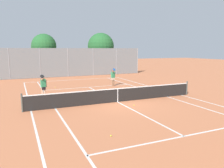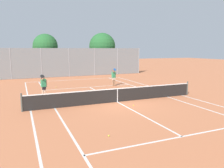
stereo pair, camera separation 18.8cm
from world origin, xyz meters
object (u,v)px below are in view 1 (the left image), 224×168
Objects in this scene: player_far_left at (43,85)px; loose_tennis_ball_1 at (111,136)px; loose_tennis_ball_0 at (55,87)px; tree_behind_right at (100,47)px; loose_tennis_ball_2 at (134,105)px; tree_behind_left at (43,47)px; player_far_right at (113,77)px; tennis_net at (118,95)px.

loose_tennis_ball_1 is at bearing -78.95° from player_far_left.
tree_behind_right reaches higher than loose_tennis_ball_0.
tree_behind_left reaches higher than loose_tennis_ball_2.
tree_behind_right is (8.68, 11.09, 3.87)m from loose_tennis_ball_0.
tree_behind_right is (8.52, 1.04, 0.09)m from tree_behind_left.
loose_tennis_ball_0 is 0.01× the size of tree_behind_left.
loose_tennis_ball_0 is at bearing -90.92° from tree_behind_left.
player_far_left reaches higher than loose_tennis_ball_2.
player_far_right is at bearing -14.79° from loose_tennis_ball_0.
loose_tennis_ball_0 is 1.00× the size of loose_tennis_ball_1.
player_far_left is 26.88× the size of loose_tennis_ball_2.
player_far_left reaches higher than loose_tennis_ball_1.
player_far_right is 0.32× the size of tree_behind_left.
loose_tennis_ball_2 is at bearing -103.83° from player_far_right.
loose_tennis_ball_1 is 5.10m from loose_tennis_ball_2.
loose_tennis_ball_0 is 9.39m from loose_tennis_ball_2.
loose_tennis_ball_0 and loose_tennis_ball_1 have the same top height.
tennis_net is 19.69m from tree_behind_right.
tree_behind_left reaches higher than loose_tennis_ball_1.
tree_behind_left reaches higher than loose_tennis_ball_0.
player_far_left is 0.32× the size of tree_behind_left.
tree_behind_left is at bearing -173.03° from tree_behind_right.
loose_tennis_ball_0 is (1.48, 4.12, -0.89)m from player_far_left.
loose_tennis_ball_2 is 0.01× the size of tree_behind_right.
loose_tennis_ball_0 is 12.65m from loose_tennis_ball_1.
tree_behind_right reaches higher than tree_behind_left.
tree_behind_left is (-3.29, 18.79, 3.79)m from loose_tennis_ball_2.
tree_behind_left reaches higher than player_far_right.
tennis_net reaches higher than loose_tennis_ball_0.
tennis_net is 8.00m from loose_tennis_ball_0.
loose_tennis_ball_0 is 14.61m from tree_behind_right.
tree_behind_left reaches higher than player_far_left.
loose_tennis_ball_0 is at bearing 90.83° from loose_tennis_ball_1.
loose_tennis_ball_0 is at bearing 111.51° from tennis_net.
player_far_right is (2.33, 6.04, 0.42)m from tennis_net.
tennis_net is 6.49m from player_far_right.
loose_tennis_ball_0 and loose_tennis_ball_2 have the same top height.
loose_tennis_ball_2 is at bearing -80.07° from tree_behind_left.
player_far_left is 26.88× the size of loose_tennis_ball_1.
tree_behind_right is (5.23, 19.83, 3.87)m from loose_tennis_ball_2.
tree_behind_right is at bearing 56.25° from player_far_left.
player_far_right is 26.88× the size of loose_tennis_ball_2.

